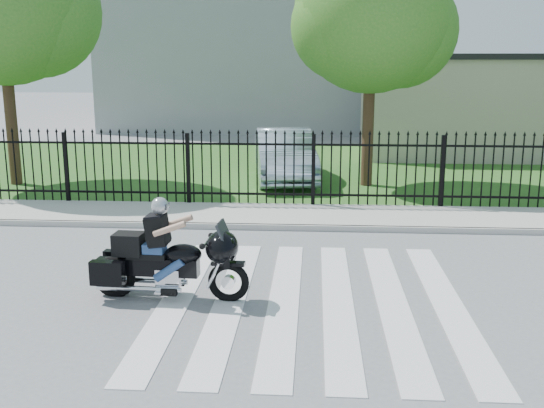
{
  "coord_description": "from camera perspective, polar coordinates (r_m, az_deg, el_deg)",
  "views": [
    {
      "loc": [
        0.02,
        -8.89,
        3.49
      ],
      "look_at": [
        -0.72,
        2.07,
        1.0
      ],
      "focal_mm": 42.0,
      "sensor_mm": 36.0,
      "label": 1
    }
  ],
  "objects": [
    {
      "name": "grass_strip",
      "position": [
        21.18,
        3.75,
        3.3
      ],
      "size": [
        40.0,
        12.0,
        0.02
      ],
      "primitive_type": "cube",
      "color": "#295F20",
      "rests_on": "ground"
    },
    {
      "name": "curb",
      "position": [
        13.34,
        3.64,
        -2.15
      ],
      "size": [
        40.0,
        0.12,
        0.12
      ],
      "primitive_type": "cube",
      "color": "#ADAAA3",
      "rests_on": "ground"
    },
    {
      "name": "crosswalk",
      "position": [
        9.55,
        3.51,
        -8.66
      ],
      "size": [
        5.0,
        5.5,
        0.01
      ],
      "primitive_type": null,
      "color": "silver",
      "rests_on": "ground"
    },
    {
      "name": "building_low_roof",
      "position": [
        25.85,
        20.0,
        12.28
      ],
      "size": [
        10.2,
        6.2,
        0.2
      ],
      "primitive_type": "cube",
      "color": "black",
      "rests_on": "building_low"
    },
    {
      "name": "sidewalk",
      "position": [
        14.31,
        3.66,
        -1.12
      ],
      "size": [
        40.0,
        2.0,
        0.12
      ],
      "primitive_type": "cube",
      "color": "#ADAAA3",
      "rests_on": "ground"
    },
    {
      "name": "building_tall",
      "position": [
        35.11,
        -1.14,
        16.89
      ],
      "size": [
        15.0,
        10.0,
        12.0
      ],
      "primitive_type": "cube",
      "color": "gray",
      "rests_on": "ground"
    },
    {
      "name": "building_low",
      "position": [
        25.91,
        19.68,
        8.2
      ],
      "size": [
        10.0,
        6.0,
        3.5
      ],
      "primitive_type": "cube",
      "color": "#B8AC99",
      "rests_on": "ground"
    },
    {
      "name": "ground",
      "position": [
        9.55,
        3.5,
        -8.69
      ],
      "size": [
        120.0,
        120.0,
        0.0
      ],
      "primitive_type": "plane",
      "color": "slate",
      "rests_on": "ground"
    },
    {
      "name": "iron_fence",
      "position": [
        15.11,
        3.72,
        2.89
      ],
      "size": [
        26.0,
        0.04,
        1.8
      ],
      "color": "black",
      "rests_on": "ground"
    },
    {
      "name": "parked_car",
      "position": [
        18.65,
        1.14,
        4.39
      ],
      "size": [
        2.15,
        4.71,
        1.5
      ],
      "primitive_type": "imported",
      "rotation": [
        0.0,
        0.0,
        0.13
      ],
      "color": "#A1B5CA",
      "rests_on": "grass_strip"
    },
    {
      "name": "tree_mid",
      "position": [
        17.99,
        8.93,
        16.38
      ],
      "size": [
        4.2,
        4.2,
        6.78
      ],
      "color": "#382316",
      "rests_on": "ground"
    },
    {
      "name": "motorcycle_rider",
      "position": [
        9.57,
        -9.55,
        -4.69
      ],
      "size": [
        2.39,
        0.8,
        1.58
      ],
      "rotation": [
        0.0,
        0.0,
        -0.06
      ],
      "color": "black",
      "rests_on": "ground"
    }
  ]
}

